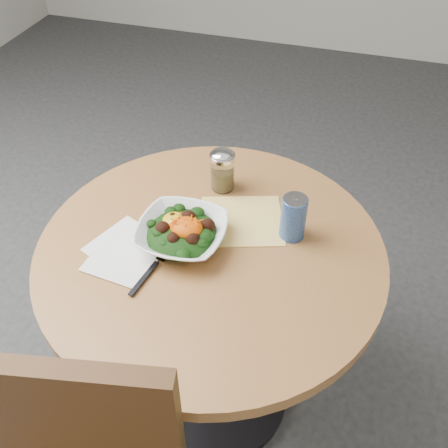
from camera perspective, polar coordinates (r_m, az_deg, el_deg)
name	(u,v)px	position (r m, az deg, el deg)	size (l,w,h in m)	color
ground	(214,391)	(1.90, -1.11, -18.53)	(6.00, 6.00, 0.00)	#2C2C2E
table	(212,294)	(1.43, -1.40, -8.03)	(0.90, 0.90, 0.75)	black
cloth_napkin	(242,221)	(1.35, 2.04, 0.40)	(0.22, 0.20, 0.00)	#FCB30D
paper_napkins	(125,251)	(1.29, -11.21, -3.09)	(0.21, 0.23, 0.00)	white
salad_bowl	(182,233)	(1.28, -4.82, -0.99)	(0.23, 0.23, 0.09)	white
fork	(153,267)	(1.24, -8.08, -4.92)	(0.05, 0.18, 0.00)	black
spice_shaker	(222,170)	(1.42, -0.19, 6.18)	(0.07, 0.07, 0.13)	silver
beverage_can	(293,217)	(1.28, 7.92, 0.76)	(0.07, 0.07, 0.13)	navy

